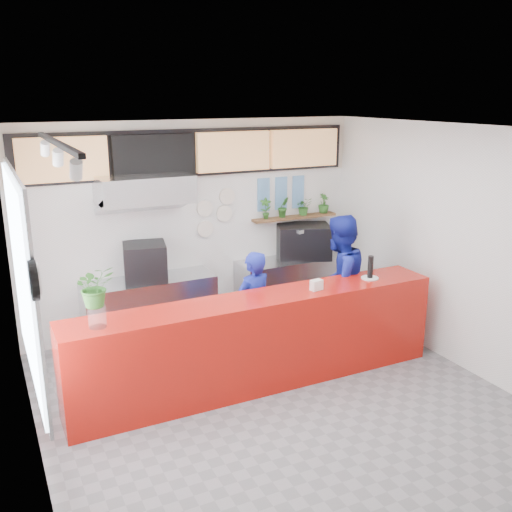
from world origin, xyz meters
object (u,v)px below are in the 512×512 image
object	(u,v)px
espresso_machine	(303,241)
staff_center	(253,309)
staff_right	(338,283)
pepper_mill	(370,267)
panini_oven	(145,262)
service_counter	(260,342)

from	to	relation	value
espresso_machine	staff_center	xyz separation A→B (m)	(-1.48, -1.29, -0.41)
staff_center	staff_right	size ratio (longest dim) A/B	0.81
espresso_machine	staff_right	distance (m)	1.37
staff_center	pepper_mill	distance (m)	1.56
panini_oven	espresso_machine	size ratio (longest dim) A/B	0.70
service_counter	espresso_machine	bearing A→B (deg)	47.54
staff_right	staff_center	bearing A→B (deg)	-19.90
panini_oven	pepper_mill	size ratio (longest dim) A/B	1.98
service_counter	espresso_machine	world-z (taller)	espresso_machine
panini_oven	espresso_machine	distance (m)	2.48
pepper_mill	staff_right	bearing A→B (deg)	106.24
service_counter	panini_oven	size ratio (longest dim) A/B	8.07
service_counter	espresso_machine	xyz separation A→B (m)	(1.65, 1.80, 0.60)
staff_right	pepper_mill	bearing A→B (deg)	87.79
service_counter	staff_center	bearing A→B (deg)	72.17
staff_right	espresso_machine	bearing A→B (deg)	-118.89
panini_oven	staff_right	world-z (taller)	staff_right
espresso_machine	pepper_mill	bearing A→B (deg)	-72.37
service_counter	staff_right	size ratio (longest dim) A/B	2.45
staff_right	pepper_mill	size ratio (longest dim) A/B	6.52
service_counter	staff_right	world-z (taller)	staff_right
staff_center	pepper_mill	world-z (taller)	staff_center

